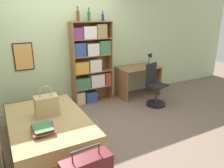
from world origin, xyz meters
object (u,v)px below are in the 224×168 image
Objects in this scene: book_stack_on_bed at (44,129)px; desk_lamp at (150,57)px; bookcase at (91,63)px; bottle_brown at (89,16)px; bottle_clear at (103,17)px; desk at (138,76)px; handbag at (47,105)px; desk_chair at (155,91)px; bed at (49,130)px; bottle_green at (78,16)px.

desk_lamp reaches higher than book_stack_on_bed.
bookcase is 6.71× the size of bottle_brown.
bottle_brown is at bearing 172.24° from desk_lamp.
book_stack_on_bed is 2.21m from bookcase.
bottle_clear is 0.20× the size of desk.
handbag is 1.73m from bookcase.
handbag reaches higher than book_stack_on_bed.
bottle_clear is 1.98m from desk_chair.
desk_lamp is at bearing 62.08° from desk_chair.
bed is 9.07× the size of bottle_clear.
desk_chair is (1.40, -0.86, -1.61)m from bottle_green.
bottle_brown is 1.85m from desk.
bookcase is at bearing -109.01° from bottle_brown.
book_stack_on_bed is 1.38× the size of bottle_brown.
desk_lamp is 0.38× the size of desk_chair.
bottle_clear is (0.56, -0.01, -0.04)m from bottle_green.
handbag is 2.35m from bottle_clear.
bottle_green reaches higher than desk.
bottle_green reaches higher than book_stack_on_bed.
bottle_clear is (1.57, 1.19, 1.28)m from handbag.
bookcase is 9.05× the size of bottle_clear.
bottle_green is 1.09× the size of bottle_brown.
bed is at bearing -135.65° from bookcase.
book_stack_on_bed is 1.04× the size of desk_lamp.
bottle_green is at bearing 49.85° from handbag.
bookcase is at bearing 144.77° from desk_chair.
desk is at bearing 88.82° from desk_chair.
bottle_green is at bearing -178.53° from bottle_brown.
book_stack_on_bed is at bearing -108.20° from handbag.
desk is 1.08× the size of desk_chair.
bottle_clear is 0.21× the size of desk_chair.
bottle_clear is at bearing -1.18° from bottle_green.
bottle_brown reaches higher than bookcase.
book_stack_on_bed is 0.37× the size of desk.
desk is at bearing 22.45° from handbag.
bed is 6.72× the size of bottle_brown.
desk_chair is at bearing -117.92° from desk_lamp.
handbag is (0.02, 0.07, 0.39)m from bed.
desk is (1.19, -0.16, -0.43)m from bookcase.
bed is 2.63m from bottle_clear.
bed is 2.36m from bottle_green.
desk_lamp is (2.77, 1.00, 0.34)m from handbag.
bottle_brown is at bearing 44.96° from bed.
bottle_clear reaches higher than book_stack_on_bed.
bottle_clear is at bearing 38.35° from bed.
handbag is 2.18m from bottle_brown.
desk_lamp is (2.93, 1.48, 0.47)m from book_stack_on_bed.
book_stack_on_bed is 3.31m from desk_lamp.
desk_lamp is (1.51, -0.21, -0.96)m from bottle_brown.
desk_lamp is 0.99m from desk_chair.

